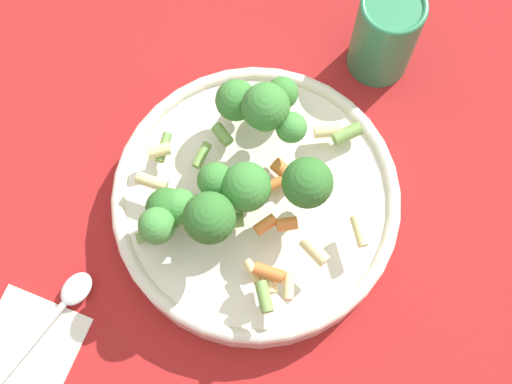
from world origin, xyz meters
TOP-DOWN VIEW (x-y plane):
  - ground_plane at (0.00, 0.00)m, footprint 3.00×3.00m
  - bowl at (0.00, 0.00)m, footprint 0.28×0.28m
  - pasta_salad at (-0.01, 0.01)m, footprint 0.24×0.23m
  - cup at (0.17, 0.14)m, footprint 0.07×0.07m
  - napkin at (-0.26, -0.11)m, footprint 0.16×0.17m
  - spoon at (-0.22, -0.07)m, footprint 0.14×0.12m

SIDE VIEW (x-z plane):
  - ground_plane at x=0.00m, z-range 0.00..0.00m
  - napkin at x=-0.26m, z-range 0.00..0.01m
  - spoon at x=-0.22m, z-range 0.01..0.02m
  - bowl at x=0.00m, z-range 0.00..0.05m
  - cup at x=0.17m, z-range 0.00..0.11m
  - pasta_salad at x=-0.01m, z-range 0.05..0.13m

